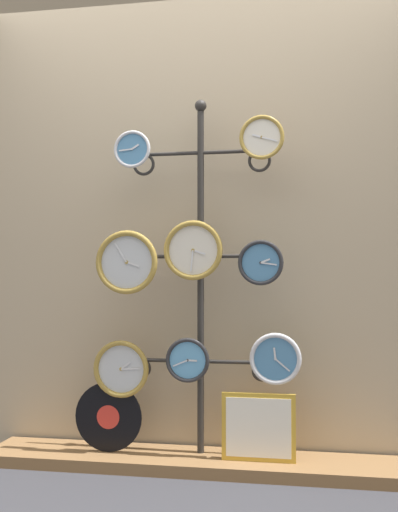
% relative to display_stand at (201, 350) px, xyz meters
% --- Properties ---
extents(ground_plane, '(12.00, 12.00, 0.00)m').
position_rel_display_stand_xyz_m(ground_plane, '(-0.00, -0.41, -0.58)').
color(ground_plane, '#333338').
extents(shop_wall, '(4.40, 0.04, 2.80)m').
position_rel_display_stand_xyz_m(shop_wall, '(-0.00, 0.16, 0.82)').
color(shop_wall, tan).
rests_on(shop_wall, ground_plane).
extents(low_shelf, '(2.20, 0.36, 0.06)m').
position_rel_display_stand_xyz_m(low_shelf, '(-0.00, -0.06, -0.55)').
color(low_shelf, brown).
rests_on(low_shelf, ground_plane).
extents(display_stand, '(0.75, 0.41, 1.89)m').
position_rel_display_stand_xyz_m(display_stand, '(0.00, 0.00, 0.00)').
color(display_stand, '#282623').
rests_on(display_stand, ground_plane).
extents(clock_top_left, '(0.19, 0.04, 0.19)m').
position_rel_display_stand_xyz_m(clock_top_left, '(-0.34, -0.10, 1.03)').
color(clock_top_left, '#4C84B2').
extents(clock_top_right, '(0.22, 0.04, 0.22)m').
position_rel_display_stand_xyz_m(clock_top_right, '(0.32, -0.09, 1.07)').
color(clock_top_right, silver).
extents(clock_middle_left, '(0.33, 0.04, 0.33)m').
position_rel_display_stand_xyz_m(clock_middle_left, '(-0.36, -0.11, 0.45)').
color(clock_middle_left, silver).
extents(clock_middle_center, '(0.30, 0.04, 0.30)m').
position_rel_display_stand_xyz_m(clock_middle_center, '(-0.02, -0.09, 0.51)').
color(clock_middle_center, silver).
extents(clock_middle_right, '(0.23, 0.04, 0.23)m').
position_rel_display_stand_xyz_m(clock_middle_right, '(0.32, -0.09, 0.45)').
color(clock_middle_right, '#4C84B2').
extents(clock_bottom_left, '(0.29, 0.04, 0.29)m').
position_rel_display_stand_xyz_m(clock_bottom_left, '(-0.40, -0.08, -0.10)').
color(clock_bottom_left, silver).
extents(clock_bottom_center, '(0.22, 0.04, 0.22)m').
position_rel_display_stand_xyz_m(clock_bottom_center, '(-0.05, -0.09, -0.04)').
color(clock_bottom_center, '#60A8DB').
extents(clock_bottom_right, '(0.25, 0.04, 0.25)m').
position_rel_display_stand_xyz_m(clock_bottom_right, '(0.39, -0.08, -0.03)').
color(clock_bottom_right, '#4C84B2').
extents(vinyl_record, '(0.36, 0.01, 0.36)m').
position_rel_display_stand_xyz_m(vinyl_record, '(-0.47, -0.07, -0.35)').
color(vinyl_record, black).
rests_on(vinyl_record, low_shelf).
extents(picture_frame, '(0.36, 0.02, 0.33)m').
position_rel_display_stand_xyz_m(picture_frame, '(0.30, -0.10, -0.36)').
color(picture_frame, gold).
rests_on(picture_frame, low_shelf).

